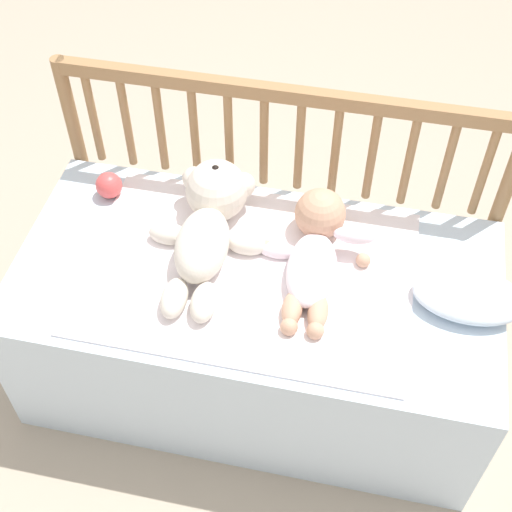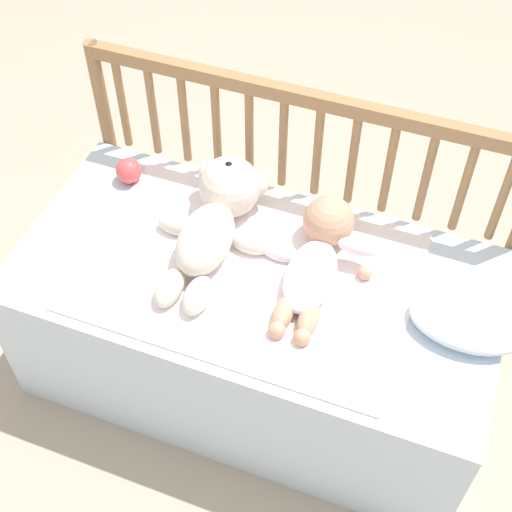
# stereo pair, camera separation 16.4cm
# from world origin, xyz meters

# --- Properties ---
(ground_plane) EXTENTS (12.00, 12.00, 0.00)m
(ground_plane) POSITION_xyz_m (0.00, 0.00, 0.00)
(ground_plane) COLOR tan
(crib_mattress) EXTENTS (1.16, 0.58, 0.43)m
(crib_mattress) POSITION_xyz_m (0.00, 0.00, 0.21)
(crib_mattress) COLOR silver
(crib_mattress) RESTS_ON ground_plane
(crib_rail) EXTENTS (1.16, 0.04, 0.73)m
(crib_rail) POSITION_xyz_m (-0.00, 0.31, 0.53)
(crib_rail) COLOR #997047
(crib_rail) RESTS_ON ground_plane
(blanket) EXTENTS (0.77, 0.53, 0.01)m
(blanket) POSITION_xyz_m (-0.02, 0.00, 0.43)
(blanket) COLOR white
(blanket) RESTS_ON crib_mattress
(teddy_bear) EXTENTS (0.29, 0.44, 0.16)m
(teddy_bear) POSITION_xyz_m (-0.13, 0.09, 0.49)
(teddy_bear) COLOR silver
(teddy_bear) RESTS_ON crib_mattress
(baby) EXTENTS (0.27, 0.40, 0.12)m
(baby) POSITION_xyz_m (0.13, 0.07, 0.47)
(baby) COLOR white
(baby) RESTS_ON crib_mattress
(small_pillow) EXTENTS (0.25, 0.16, 0.06)m
(small_pillow) POSITION_xyz_m (0.49, 0.01, 0.46)
(small_pillow) COLOR silver
(small_pillow) RESTS_ON crib_mattress
(toy_ball) EXTENTS (0.07, 0.07, 0.07)m
(toy_ball) POSITION_xyz_m (-0.42, 0.18, 0.46)
(toy_ball) COLOR #DB4C4C
(toy_ball) RESTS_ON crib_mattress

